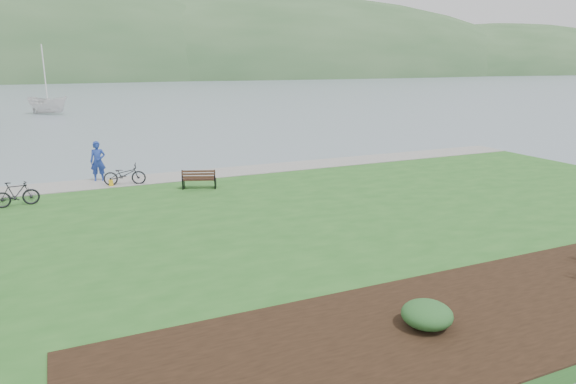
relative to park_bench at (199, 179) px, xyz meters
name	(u,v)px	position (x,y,z in m)	size (l,w,h in m)	color
ground	(300,214)	(2.94, -4.12, -0.84)	(600.00, 600.00, 0.00)	slate
lawn	(324,223)	(2.94, -6.12, -0.64)	(34.00, 20.00, 0.40)	#24581F
shoreline_path	(242,171)	(2.94, 2.78, -0.43)	(34.00, 2.20, 0.03)	gray
far_hillside	(141,79)	(22.94, 165.88, -0.84)	(580.00, 80.00, 38.00)	#315530
park_bench	(199,179)	(0.00, 0.00, 0.00)	(1.56, 1.06, 0.90)	black
person	(98,158)	(-3.87, 3.35, 0.66)	(0.80, 0.55, 2.20)	navy
bicycle_a	(125,174)	(-2.88, 2.07, 0.04)	(1.85, 0.64, 0.97)	black
bicycle_b	(16,194)	(-7.13, 0.11, 0.04)	(1.62, 0.47, 0.98)	black
sailboat	(49,114)	(-6.07, 43.24, -0.84)	(9.29, 9.46, 24.49)	silver
pannier	(111,183)	(-3.49, 2.09, -0.30)	(0.17, 0.26, 0.28)	gold
shrub_0	(427,315)	(1.18, -13.89, -0.14)	(1.07, 1.07, 0.54)	#1E4C21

